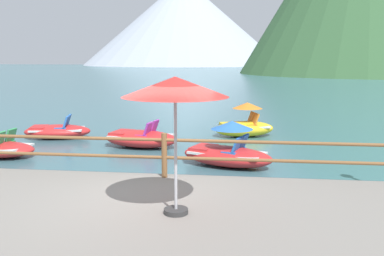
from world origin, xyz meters
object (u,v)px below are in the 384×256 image
(beach_umbrella, at_px, (175,89))
(pedal_boat_0, at_px, (244,125))
(pedal_boat_1, at_px, (57,131))
(pedal_boat_4, at_px, (227,151))
(pedal_boat_3, at_px, (141,138))

(beach_umbrella, xyz_separation_m, pedal_boat_0, (1.04, 9.36, -2.03))
(pedal_boat_0, bearing_deg, pedal_boat_1, -169.55)
(beach_umbrella, bearing_deg, pedal_boat_4, 82.70)
(pedal_boat_3, bearing_deg, pedal_boat_1, 161.92)
(pedal_boat_4, bearing_deg, pedal_boat_0, 84.66)
(pedal_boat_1, height_order, pedal_boat_3, pedal_boat_3)
(pedal_boat_1, bearing_deg, pedal_boat_3, -18.08)
(beach_umbrella, bearing_deg, pedal_boat_0, 83.64)
(pedal_boat_1, bearing_deg, pedal_boat_4, -27.40)
(pedal_boat_0, height_order, pedal_boat_3, pedal_boat_0)
(beach_umbrella, relative_size, pedal_boat_4, 0.80)
(pedal_boat_0, bearing_deg, pedal_boat_4, -95.34)
(pedal_boat_0, bearing_deg, pedal_boat_3, -145.13)
(beach_umbrella, xyz_separation_m, pedal_boat_3, (-2.31, 7.02, -2.16))
(pedal_boat_1, height_order, pedal_boat_4, pedal_boat_4)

